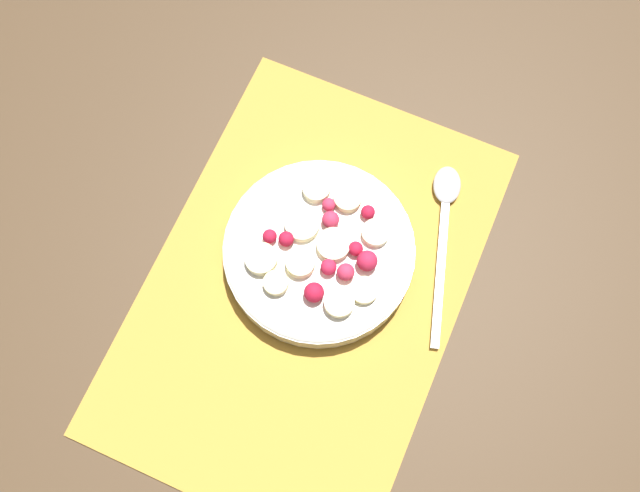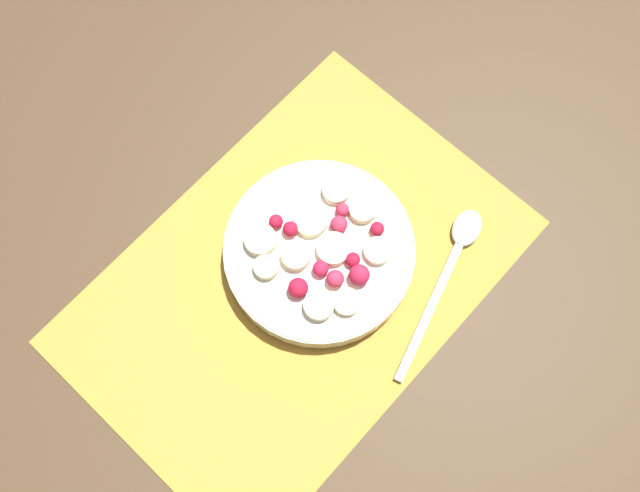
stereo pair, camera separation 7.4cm
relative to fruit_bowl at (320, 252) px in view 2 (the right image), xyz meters
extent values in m
plane|color=#4C3823|center=(0.04, 0.00, -0.03)|extent=(3.00, 3.00, 0.00)
cube|color=gold|center=(0.04, 0.00, -0.02)|extent=(0.48, 0.32, 0.01)
cylinder|color=silver|center=(0.00, 0.00, -0.01)|extent=(0.20, 0.20, 0.03)
torus|color=silver|center=(0.00, 0.00, 0.01)|extent=(0.20, 0.20, 0.01)
cylinder|color=white|center=(0.00, 0.00, 0.01)|extent=(0.18, 0.18, 0.00)
cylinder|color=#F4EAB7|center=(-0.02, -0.03, 0.02)|extent=(0.04, 0.04, 0.01)
cylinder|color=#F4EAB7|center=(-0.01, 0.01, 0.02)|extent=(0.05, 0.05, 0.01)
cylinder|color=#F4EAB7|center=(-0.06, -0.03, 0.02)|extent=(0.04, 0.04, 0.01)
cylinder|color=beige|center=(0.02, -0.01, 0.02)|extent=(0.04, 0.04, 0.01)
cylinder|color=beige|center=(0.05, -0.03, 0.02)|extent=(0.03, 0.03, 0.01)
cylinder|color=beige|center=(-0.06, 0.01, 0.02)|extent=(0.04, 0.04, 0.01)
cylinder|color=beige|center=(0.05, 0.04, 0.02)|extent=(0.04, 0.04, 0.01)
cylinder|color=#F4EAB7|center=(-0.04, 0.05, 0.02)|extent=(0.03, 0.03, 0.01)
cylinder|color=beige|center=(0.02, 0.06, 0.02)|extent=(0.04, 0.04, 0.01)
cylinder|color=beige|center=(0.04, -0.05, 0.02)|extent=(0.05, 0.05, 0.01)
sphere|color=red|center=(0.01, -0.05, 0.02)|extent=(0.02, 0.02, 0.02)
sphere|color=#DB3356|center=(-0.03, 0.00, 0.02)|extent=(0.02, 0.02, 0.02)
sphere|color=#D12347|center=(0.02, 0.02, 0.02)|extent=(0.02, 0.02, 0.02)
sphere|color=#DB3356|center=(0.02, 0.04, 0.02)|extent=(0.02, 0.02, 0.02)
sphere|color=red|center=(0.05, 0.01, 0.02)|extent=(0.02, 0.02, 0.02)
sphere|color=#D12347|center=(0.00, 0.05, 0.02)|extent=(0.02, 0.02, 0.02)
sphere|color=red|center=(-0.01, 0.03, 0.02)|extent=(0.02, 0.02, 0.02)
sphere|color=red|center=(-0.05, 0.03, 0.02)|extent=(0.02, 0.02, 0.02)
sphere|color=red|center=(0.01, -0.04, 0.02)|extent=(0.02, 0.02, 0.02)
sphere|color=#DB3356|center=(-0.05, -0.01, 0.02)|extent=(0.01, 0.01, 0.01)
cube|color=#B2B2B7|center=(-0.03, 0.13, -0.02)|extent=(0.16, 0.06, 0.00)
ellipsoid|color=#B2B2B7|center=(-0.13, 0.10, -0.02)|extent=(0.05, 0.04, 0.01)
camera|label=1|loc=(0.20, 0.09, 0.72)|focal=40.00mm
camera|label=2|loc=(0.16, 0.15, 0.72)|focal=40.00mm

